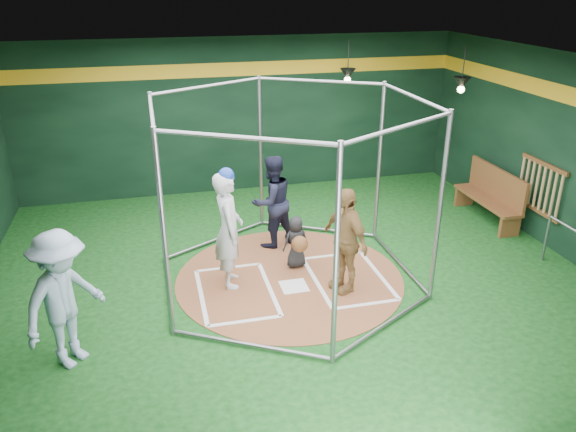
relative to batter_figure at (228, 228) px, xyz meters
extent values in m
cube|color=#0D3B10|center=(0.98, -0.07, -1.01)|extent=(10.00, 9.00, 0.02)
cube|color=black|center=(0.98, -0.07, 2.50)|extent=(10.00, 9.00, 0.02)
cube|color=black|center=(0.98, 4.43, 0.75)|extent=(10.00, 0.10, 3.50)
cube|color=black|center=(0.98, -4.57, 0.75)|extent=(10.00, 0.10, 3.50)
cube|color=black|center=(5.98, -0.07, 0.75)|extent=(0.10, 9.00, 3.50)
cube|color=gold|center=(0.98, 4.40, 1.80)|extent=(10.00, 0.01, 0.30)
cube|color=gold|center=(5.95, -0.07, 1.80)|extent=(0.01, 9.00, 0.30)
cylinder|color=brown|center=(0.98, -0.07, -0.99)|extent=(3.80, 3.80, 0.01)
cube|color=white|center=(0.98, -0.37, -0.98)|extent=(0.43, 0.43, 0.01)
cube|color=white|center=(0.03, 0.53, -0.98)|extent=(1.10, 0.07, 0.01)
cube|color=white|center=(0.03, -1.17, -0.98)|extent=(1.10, 0.07, 0.01)
cube|color=white|center=(-0.52, -0.32, -0.98)|extent=(0.07, 1.70, 0.01)
cube|color=white|center=(0.58, -0.32, -0.98)|extent=(0.07, 1.70, 0.01)
cube|color=white|center=(1.93, 0.53, -0.98)|extent=(1.10, 0.07, 0.01)
cube|color=white|center=(1.93, -1.17, -0.98)|extent=(1.10, 0.07, 0.01)
cube|color=white|center=(1.38, -0.32, -0.98)|extent=(0.07, 1.70, 0.01)
cube|color=white|center=(2.48, -0.32, -0.98)|extent=(0.07, 1.70, 0.01)
cylinder|color=gray|center=(2.97, 1.08, 0.50)|extent=(0.07, 0.07, 3.00)
cylinder|color=gray|center=(0.98, 2.23, 0.50)|extent=(0.07, 0.07, 3.00)
cylinder|color=gray|center=(-1.01, 1.08, 0.50)|extent=(0.07, 0.07, 3.00)
cylinder|color=gray|center=(-1.01, -1.22, 0.50)|extent=(0.07, 0.07, 3.00)
cylinder|color=gray|center=(0.98, -2.37, 0.50)|extent=(0.07, 0.07, 3.00)
cylinder|color=gray|center=(2.97, -1.22, 0.50)|extent=(0.07, 0.07, 3.00)
cylinder|color=gray|center=(1.98, 1.65, 1.95)|extent=(2.02, 1.20, 0.06)
cylinder|color=gray|center=(1.98, 1.65, -0.95)|extent=(2.02, 1.20, 0.06)
cylinder|color=gray|center=(-0.02, 1.65, 1.95)|extent=(2.02, 1.20, 0.06)
cylinder|color=gray|center=(-0.02, 1.65, -0.95)|extent=(2.02, 1.20, 0.06)
cylinder|color=gray|center=(-1.01, -0.07, 1.95)|extent=(0.06, 2.30, 0.06)
cylinder|color=gray|center=(-1.01, -0.07, -0.95)|extent=(0.06, 2.30, 0.06)
cylinder|color=gray|center=(-0.02, -1.80, 1.95)|extent=(2.02, 1.20, 0.06)
cylinder|color=gray|center=(-0.02, -1.80, -0.95)|extent=(2.02, 1.20, 0.06)
cylinder|color=gray|center=(1.98, -1.80, 1.95)|extent=(2.02, 1.20, 0.06)
cylinder|color=gray|center=(1.98, -1.80, -0.95)|extent=(2.02, 1.20, 0.06)
cylinder|color=gray|center=(2.97, -0.07, 1.95)|extent=(0.06, 2.30, 0.06)
cylinder|color=gray|center=(2.97, -0.07, -0.95)|extent=(0.06, 2.30, 0.06)
cube|color=brown|center=(5.92, 0.33, 0.50)|extent=(0.05, 1.25, 0.08)
cube|color=brown|center=(5.92, 0.33, -0.40)|extent=(0.05, 1.25, 0.08)
cylinder|color=tan|center=(5.90, -0.22, 0.05)|extent=(0.06, 0.06, 0.85)
cylinder|color=tan|center=(5.90, -0.07, 0.05)|extent=(0.06, 0.06, 0.85)
cylinder|color=tan|center=(5.90, 0.09, 0.05)|extent=(0.06, 0.06, 0.85)
cylinder|color=tan|center=(5.90, 0.25, 0.05)|extent=(0.06, 0.06, 0.85)
cylinder|color=tan|center=(5.90, 0.41, 0.05)|extent=(0.06, 0.06, 0.85)
cylinder|color=tan|center=(5.90, 0.56, 0.05)|extent=(0.06, 0.06, 0.85)
cylinder|color=tan|center=(5.90, 0.72, 0.05)|extent=(0.06, 0.06, 0.85)
cylinder|color=tan|center=(5.90, 0.88, 0.05)|extent=(0.06, 0.06, 0.85)
cone|color=black|center=(3.18, 3.53, 1.75)|extent=(0.34, 0.34, 0.22)
sphere|color=#FFD899|center=(3.18, 3.53, 1.62)|extent=(0.14, 0.14, 0.14)
cylinder|color=black|center=(3.18, 3.53, 2.10)|extent=(0.02, 0.02, 0.70)
cone|color=black|center=(4.98, 1.93, 1.75)|extent=(0.34, 0.34, 0.22)
sphere|color=#FFD899|center=(4.98, 1.93, 1.62)|extent=(0.14, 0.14, 0.14)
cylinder|color=black|center=(4.98, 1.93, 2.10)|extent=(0.02, 0.02, 0.70)
imported|color=silver|center=(0.00, 0.00, -0.02)|extent=(0.50, 0.73, 1.93)
sphere|color=navy|center=(0.00, 0.00, 0.88)|extent=(0.26, 0.26, 0.26)
imported|color=tan|center=(1.74, -0.60, -0.13)|extent=(0.71, 1.09, 1.72)
imported|color=black|center=(1.19, 0.32, -0.53)|extent=(0.49, 0.36, 0.92)
sphere|color=brown|center=(1.19, 0.07, -0.45)|extent=(0.28, 0.28, 0.28)
imported|color=black|center=(0.98, 1.25, -0.12)|extent=(1.03, 0.94, 1.73)
imported|color=#9CB5CE|center=(-2.31, -1.52, -0.06)|extent=(1.32, 1.37, 1.88)
cube|color=brown|center=(5.53, 1.34, -0.56)|extent=(0.44, 1.90, 0.06)
cube|color=brown|center=(5.71, 1.34, -0.21)|extent=(0.06, 1.90, 0.63)
cube|color=brown|center=(5.53, 0.50, -0.79)|extent=(0.42, 0.08, 0.42)
cube|color=brown|center=(5.53, 2.18, -0.79)|extent=(0.42, 0.08, 0.42)
cylinder|color=gray|center=(5.53, -0.53, -0.56)|extent=(0.05, 0.05, 0.87)
cylinder|color=gray|center=(5.53, -1.01, -0.15)|extent=(0.05, 0.97, 0.05)
camera|label=1|loc=(-1.05, -8.08, 3.67)|focal=35.00mm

